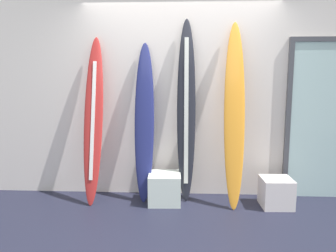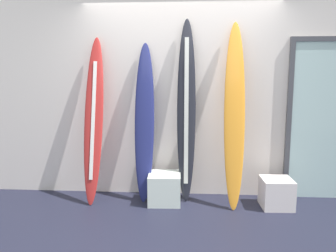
# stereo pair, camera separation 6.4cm
# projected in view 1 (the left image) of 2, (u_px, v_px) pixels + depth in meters

# --- Properties ---
(ground) EXTENTS (8.00, 8.00, 0.04)m
(ground) POSITION_uv_depth(u_px,v_px,m) (178.00, 237.00, 3.36)
(ground) COLOR #1E1F2F
(wall_back) EXTENTS (7.20, 0.20, 2.80)m
(wall_back) POSITION_uv_depth(u_px,v_px,m) (180.00, 90.00, 4.43)
(wall_back) COLOR silver
(wall_back) RESTS_ON ground
(surfboard_crimson) EXTENTS (0.26, 0.51, 2.07)m
(surfboard_crimson) POSITION_uv_depth(u_px,v_px,m) (93.00, 120.00, 4.15)
(surfboard_crimson) COLOR #B62825
(surfboard_crimson) RESTS_ON ground
(surfboard_navy) EXTENTS (0.25, 0.38, 2.00)m
(surfboard_navy) POSITION_uv_depth(u_px,v_px,m) (144.00, 122.00, 4.21)
(surfboard_navy) COLOR navy
(surfboard_navy) RESTS_ON ground
(surfboard_charcoal) EXTENTS (0.24, 0.31, 2.29)m
(surfboard_charcoal) POSITION_uv_depth(u_px,v_px,m) (186.00, 111.00, 4.19)
(surfboard_charcoal) COLOR black
(surfboard_charcoal) RESTS_ON ground
(surfboard_sunset) EXTENTS (0.28, 0.55, 2.25)m
(surfboard_sunset) POSITION_uv_depth(u_px,v_px,m) (234.00, 116.00, 4.04)
(surfboard_sunset) COLOR orange
(surfboard_sunset) RESTS_ON ground
(display_block_left) EXTENTS (0.37, 0.37, 0.35)m
(display_block_left) POSITION_uv_depth(u_px,v_px,m) (276.00, 192.00, 4.07)
(display_block_left) COLOR silver
(display_block_left) RESTS_ON ground
(display_block_center) EXTENTS (0.41, 0.41, 0.37)m
(display_block_center) POSITION_uv_depth(u_px,v_px,m) (165.00, 188.00, 4.19)
(display_block_center) COLOR silver
(display_block_center) RESTS_ON ground
(glass_door) EXTENTS (1.21, 0.06, 2.06)m
(glass_door) POSITION_uv_depth(u_px,v_px,m) (334.00, 117.00, 4.26)
(glass_door) COLOR silver
(glass_door) RESTS_ON ground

